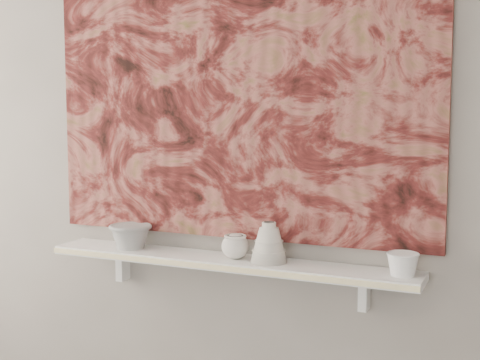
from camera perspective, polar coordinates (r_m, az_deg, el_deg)
The scene contains 11 objects.
wall_back at distance 2.46m, azimuth -0.24°, elevation 3.40°, with size 3.60×3.60×0.00m, color gray.
shelf at distance 2.43m, azimuth -1.16°, elevation -7.00°, with size 1.40×0.18×0.03m, color white.
shelf_stripe at distance 2.35m, azimuth -2.13°, elevation -7.47°, with size 1.40×0.01×0.02m, color #FAE9A7.
bracket_left at distance 2.74m, azimuth -9.97°, elevation -7.18°, with size 0.03×0.06×0.12m, color white.
bracket_right at distance 2.35m, azimuth 10.56°, elevation -9.44°, with size 0.03×0.06×0.12m, color white.
painting at distance 2.44m, azimuth -0.39°, elevation 7.84°, with size 1.50×0.03×1.10m, color #5B1D1A.
house_motif at distance 2.29m, azimuth 9.81°, elevation 0.14°, with size 0.09×0.00×0.08m, color black.
bowl_grey at distance 2.61m, azimuth -9.33°, elevation -4.74°, with size 0.17×0.17×0.10m, color gray, non-canonical shape.
cup_cream at distance 2.40m, azimuth -0.41°, elevation -5.68°, with size 0.10×0.10×0.09m, color beige, non-canonical shape.
bell_vessel at distance 2.35m, azimuth 2.48°, elevation -5.32°, with size 0.13×0.13×0.14m, color silver, non-canonical shape.
bowl_white at distance 2.23m, azimuth 13.72°, elevation -6.98°, with size 0.11×0.11×0.08m, color white, non-canonical shape.
Camera 1 is at (1.00, -0.64, 1.47)m, focal length 50.00 mm.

